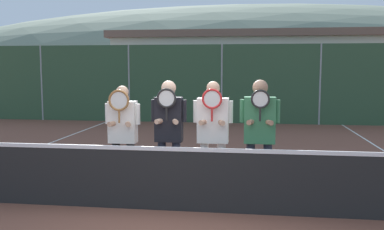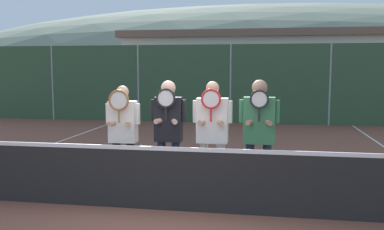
{
  "view_description": "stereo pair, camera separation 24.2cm",
  "coord_description": "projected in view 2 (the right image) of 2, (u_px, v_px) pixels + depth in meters",
  "views": [
    {
      "loc": [
        1.03,
        -5.75,
        2.01
      ],
      "look_at": [
        0.12,
        0.92,
        1.26
      ],
      "focal_mm": 40.0,
      "sensor_mm": 36.0,
      "label": 1
    },
    {
      "loc": [
        1.27,
        -5.72,
        2.01
      ],
      "look_at": [
        0.12,
        0.92,
        1.26
      ],
      "focal_mm": 40.0,
      "sensor_mm": 36.0,
      "label": 2
    }
  ],
  "objects": [
    {
      "name": "car_center",
      "position": [
        323.0,
        94.0,
        17.73
      ],
      "size": [
        4.43,
        2.09,
        1.86
      ],
      "color": "black",
      "rests_on": "ground_plane"
    },
    {
      "name": "ground_plane",
      "position": [
        172.0,
        210.0,
        6.04
      ],
      "size": [
        120.0,
        120.0,
        0.0
      ],
      "primitive_type": "plane",
      "color": "brown"
    },
    {
      "name": "clubhouse_building",
      "position": [
        273.0,
        68.0,
        23.27
      ],
      "size": [
        15.96,
        5.5,
        3.9
      ],
      "color": "beige",
      "rests_on": "ground_plane"
    },
    {
      "name": "car_far_left",
      "position": [
        104.0,
        91.0,
        19.75
      ],
      "size": [
        4.22,
        2.08,
        1.86
      ],
      "color": "slate",
      "rests_on": "ground_plane"
    },
    {
      "name": "court_line_left_sideline",
      "position": [
        18.0,
        156.0,
        9.7
      ],
      "size": [
        0.05,
        16.0,
        0.01
      ],
      "primitive_type": "cube",
      "color": "white",
      "rests_on": "ground_plane"
    },
    {
      "name": "tennis_net",
      "position": [
        172.0,
        178.0,
        5.98
      ],
      "size": [
        11.47,
        0.09,
        1.01
      ],
      "color": "gray",
      "rests_on": "ground_plane"
    },
    {
      "name": "fence_back",
      "position": [
        230.0,
        84.0,
        15.43
      ],
      "size": [
        20.82,
        0.06,
        2.85
      ],
      "color": "gray",
      "rests_on": "ground_plane"
    },
    {
      "name": "player_center_right",
      "position": [
        212.0,
        130.0,
        6.51
      ],
      "size": [
        0.61,
        0.34,
        1.8
      ],
      "color": "white",
      "rests_on": "ground_plane"
    },
    {
      "name": "player_center_left",
      "position": [
        168.0,
        128.0,
        6.61
      ],
      "size": [
        0.55,
        0.34,
        1.81
      ],
      "color": "#232838",
      "rests_on": "ground_plane"
    },
    {
      "name": "hill_distant",
      "position": [
        258.0,
        81.0,
        67.27
      ],
      "size": [
        113.03,
        62.8,
        21.98
      ],
      "color": "slate",
      "rests_on": "ground_plane"
    },
    {
      "name": "player_leftmost",
      "position": [
        123.0,
        130.0,
        6.76
      ],
      "size": [
        0.56,
        0.34,
        1.73
      ],
      "color": "black",
      "rests_on": "ground_plane"
    },
    {
      "name": "player_rightmost",
      "position": [
        259.0,
        129.0,
        6.37
      ],
      "size": [
        0.6,
        0.34,
        1.83
      ],
      "color": "#232838",
      "rests_on": "ground_plane"
    },
    {
      "name": "car_left_of_center",
      "position": [
        207.0,
        93.0,
        18.9
      ],
      "size": [
        4.13,
        1.97,
        1.72
      ],
      "color": "navy",
      "rests_on": "ground_plane"
    }
  ]
}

